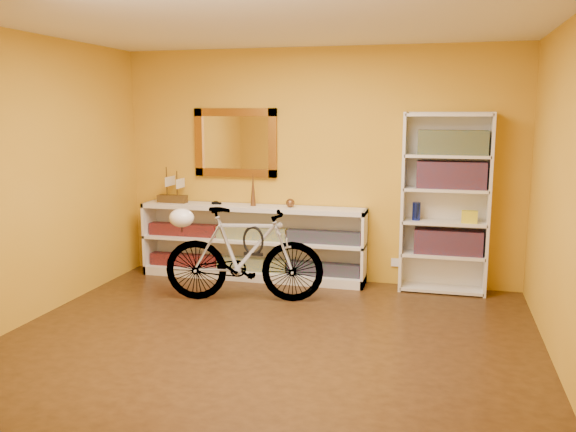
% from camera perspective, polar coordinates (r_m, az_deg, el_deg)
% --- Properties ---
extents(floor, '(4.50, 4.00, 0.01)m').
position_cam_1_polar(floor, '(5.17, -1.98, -11.80)').
color(floor, '#311D0D').
rests_on(floor, ground).
extents(ceiling, '(4.50, 4.00, 0.01)m').
position_cam_1_polar(ceiling, '(4.85, -2.17, 18.18)').
color(ceiling, silver).
rests_on(ceiling, ground).
extents(back_wall, '(4.50, 0.01, 2.60)m').
position_cam_1_polar(back_wall, '(6.78, 2.77, 4.75)').
color(back_wall, gold).
rests_on(back_wall, ground).
extents(left_wall, '(0.01, 4.00, 2.60)m').
position_cam_1_polar(left_wall, '(5.89, -23.65, 3.17)').
color(left_wall, gold).
rests_on(left_wall, ground).
extents(right_wall, '(0.01, 4.00, 2.60)m').
position_cam_1_polar(right_wall, '(4.73, 25.16, 1.61)').
color(right_wall, gold).
rests_on(right_wall, ground).
extents(gilt_mirror, '(0.98, 0.06, 0.78)m').
position_cam_1_polar(gilt_mirror, '(6.97, -5.01, 6.93)').
color(gilt_mirror, brown).
rests_on(gilt_mirror, back_wall).
extents(wall_socket, '(0.09, 0.02, 0.09)m').
position_cam_1_polar(wall_socket, '(6.81, 10.12, -4.34)').
color(wall_socket, silver).
rests_on(wall_socket, back_wall).
extents(console_unit, '(2.60, 0.35, 0.85)m').
position_cam_1_polar(console_unit, '(6.91, -3.42, -2.51)').
color(console_unit, silver).
rests_on(console_unit, floor).
extents(cd_row_lower, '(2.50, 0.13, 0.14)m').
position_cam_1_polar(cd_row_lower, '(6.95, -3.45, -4.60)').
color(cd_row_lower, black).
rests_on(cd_row_lower, console_unit).
extents(cd_row_upper, '(2.50, 0.13, 0.14)m').
position_cam_1_polar(cd_row_upper, '(6.87, -3.48, -1.64)').
color(cd_row_upper, navy).
rests_on(cd_row_upper, console_unit).
extents(model_ship, '(0.35, 0.14, 0.42)m').
position_cam_1_polar(model_ship, '(7.16, -10.94, 2.91)').
color(model_ship, '#3B2810').
rests_on(model_ship, console_unit).
extents(toy_car, '(0.00, 0.00, 0.00)m').
position_cam_1_polar(toy_car, '(6.97, -6.78, 1.11)').
color(toy_car, black).
rests_on(toy_car, console_unit).
extents(bronze_ornament, '(0.06, 0.06, 0.37)m').
position_cam_1_polar(bronze_ornament, '(6.80, -3.33, 2.53)').
color(bronze_ornament, brown).
rests_on(bronze_ornament, console_unit).
extents(decorative_orb, '(0.10, 0.10, 0.10)m').
position_cam_1_polar(decorative_orb, '(6.70, 0.22, 1.24)').
color(decorative_orb, brown).
rests_on(decorative_orb, console_unit).
extents(bookcase, '(0.90, 0.30, 1.90)m').
position_cam_1_polar(bookcase, '(6.51, 14.65, 1.13)').
color(bookcase, silver).
rests_on(bookcase, floor).
extents(book_row_a, '(0.70, 0.22, 0.26)m').
position_cam_1_polar(book_row_a, '(6.59, 14.94, -2.37)').
color(book_row_a, maroon).
rests_on(book_row_a, bookcase).
extents(book_row_b, '(0.70, 0.22, 0.28)m').
position_cam_1_polar(book_row_b, '(6.48, 15.21, 3.78)').
color(book_row_b, maroon).
rests_on(book_row_b, bookcase).
extents(book_row_c, '(0.70, 0.22, 0.25)m').
position_cam_1_polar(book_row_c, '(6.45, 15.35, 6.74)').
color(book_row_c, navy).
rests_on(book_row_c, bookcase).
extents(travel_mug, '(0.09, 0.09, 0.19)m').
position_cam_1_polar(travel_mug, '(6.51, 12.06, 0.44)').
color(travel_mug, navy).
rests_on(travel_mug, bookcase).
extents(red_tin, '(0.15, 0.15, 0.16)m').
position_cam_1_polar(red_tin, '(6.49, 13.10, 6.44)').
color(red_tin, maroon).
rests_on(red_tin, bookcase).
extents(yellow_bag, '(0.16, 0.11, 0.12)m').
position_cam_1_polar(yellow_bag, '(6.50, 16.81, -0.08)').
color(yellow_bag, yellow).
rests_on(yellow_bag, bookcase).
extents(bicycle, '(0.72, 1.69, 0.96)m').
position_cam_1_polar(bicycle, '(6.09, -4.20, -3.65)').
color(bicycle, silver).
rests_on(bicycle, floor).
extents(helmet, '(0.25, 0.24, 0.19)m').
position_cam_1_polar(helmet, '(6.13, -10.05, -0.18)').
color(helmet, white).
rests_on(helmet, bicycle).
extents(u_lock, '(0.22, 0.02, 0.22)m').
position_cam_1_polar(u_lock, '(6.04, -3.31, -2.34)').
color(u_lock, black).
rests_on(u_lock, bicycle).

